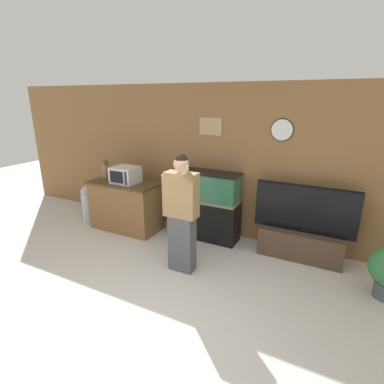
{
  "coord_description": "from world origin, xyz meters",
  "views": [
    {
      "loc": [
        1.66,
        -2.02,
        2.37
      ],
      "look_at": [
        -0.24,
        1.68,
        1.05
      ],
      "focal_mm": 28.0,
      "sensor_mm": 36.0,
      "label": 1
    }
  ],
  "objects_px": {
    "person_standing": "(181,212)",
    "trash_bin": "(89,203)",
    "counter_island": "(126,205)",
    "aquarium_on_stand": "(205,205)",
    "knife_block": "(106,171)",
    "microwave": "(125,175)",
    "tv_on_stand": "(301,237)"
  },
  "relations": [
    {
      "from": "person_standing",
      "to": "trash_bin",
      "type": "bearing_deg",
      "value": 164.15
    },
    {
      "from": "counter_island",
      "to": "knife_block",
      "type": "relative_size",
      "value": 3.59
    },
    {
      "from": "aquarium_on_stand",
      "to": "person_standing",
      "type": "distance_m",
      "value": 1.14
    },
    {
      "from": "tv_on_stand",
      "to": "trash_bin",
      "type": "relative_size",
      "value": 1.98
    },
    {
      "from": "counter_island",
      "to": "tv_on_stand",
      "type": "relative_size",
      "value": 0.88
    },
    {
      "from": "microwave",
      "to": "person_standing",
      "type": "distance_m",
      "value": 1.73
    },
    {
      "from": "knife_block",
      "to": "tv_on_stand",
      "type": "xyz_separation_m",
      "value": [
        3.54,
        0.29,
        -0.7
      ]
    },
    {
      "from": "microwave",
      "to": "trash_bin",
      "type": "relative_size",
      "value": 0.61
    },
    {
      "from": "microwave",
      "to": "knife_block",
      "type": "distance_m",
      "value": 0.55
    },
    {
      "from": "aquarium_on_stand",
      "to": "person_standing",
      "type": "relative_size",
      "value": 0.71
    },
    {
      "from": "counter_island",
      "to": "tv_on_stand",
      "type": "height_order",
      "value": "tv_on_stand"
    },
    {
      "from": "aquarium_on_stand",
      "to": "trash_bin",
      "type": "bearing_deg",
      "value": -170.44
    },
    {
      "from": "tv_on_stand",
      "to": "microwave",
      "type": "bearing_deg",
      "value": -172.79
    },
    {
      "from": "tv_on_stand",
      "to": "person_standing",
      "type": "distance_m",
      "value": 1.92
    },
    {
      "from": "knife_block",
      "to": "person_standing",
      "type": "relative_size",
      "value": 0.21
    },
    {
      "from": "counter_island",
      "to": "trash_bin",
      "type": "relative_size",
      "value": 1.74
    },
    {
      "from": "aquarium_on_stand",
      "to": "tv_on_stand",
      "type": "distance_m",
      "value": 1.63
    },
    {
      "from": "tv_on_stand",
      "to": "trash_bin",
      "type": "xyz_separation_m",
      "value": [
        -3.93,
        -0.42,
        0.04
      ]
    },
    {
      "from": "counter_island",
      "to": "knife_block",
      "type": "distance_m",
      "value": 0.76
    },
    {
      "from": "counter_island",
      "to": "person_standing",
      "type": "xyz_separation_m",
      "value": [
        1.61,
        -0.77,
        0.42
      ]
    },
    {
      "from": "counter_island",
      "to": "microwave",
      "type": "bearing_deg",
      "value": -28.72
    },
    {
      "from": "aquarium_on_stand",
      "to": "knife_block",
      "type": "bearing_deg",
      "value": -172.28
    },
    {
      "from": "counter_island",
      "to": "aquarium_on_stand",
      "type": "bearing_deg",
      "value": 12.36
    },
    {
      "from": "counter_island",
      "to": "person_standing",
      "type": "bearing_deg",
      "value": -25.76
    },
    {
      "from": "tv_on_stand",
      "to": "trash_bin",
      "type": "distance_m",
      "value": 3.95
    },
    {
      "from": "knife_block",
      "to": "trash_bin",
      "type": "bearing_deg",
      "value": -161.55
    },
    {
      "from": "microwave",
      "to": "trash_bin",
      "type": "distance_m",
      "value": 1.14
    },
    {
      "from": "microwave",
      "to": "trash_bin",
      "type": "xyz_separation_m",
      "value": [
        -0.92,
        -0.04,
        -0.67
      ]
    },
    {
      "from": "microwave",
      "to": "person_standing",
      "type": "bearing_deg",
      "value": -25.65
    },
    {
      "from": "trash_bin",
      "to": "knife_block",
      "type": "bearing_deg",
      "value": 18.45
    },
    {
      "from": "counter_island",
      "to": "tv_on_stand",
      "type": "bearing_deg",
      "value": 6.5
    },
    {
      "from": "microwave",
      "to": "knife_block",
      "type": "xyz_separation_m",
      "value": [
        -0.54,
        0.09,
        -0.01
      ]
    }
  ]
}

